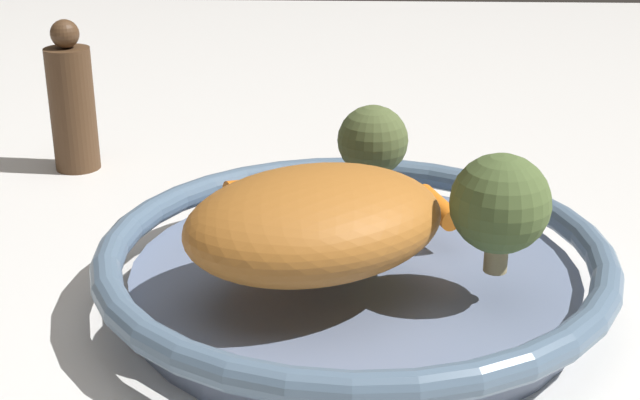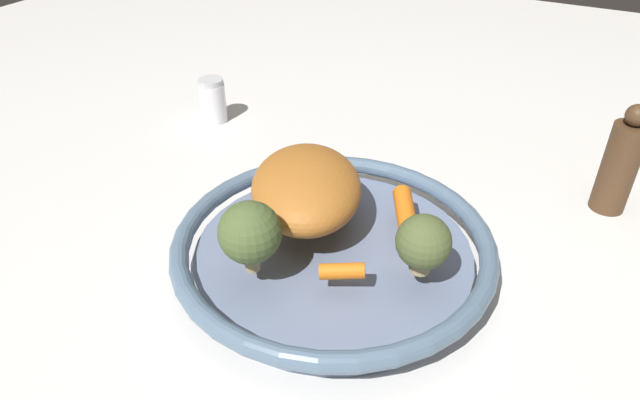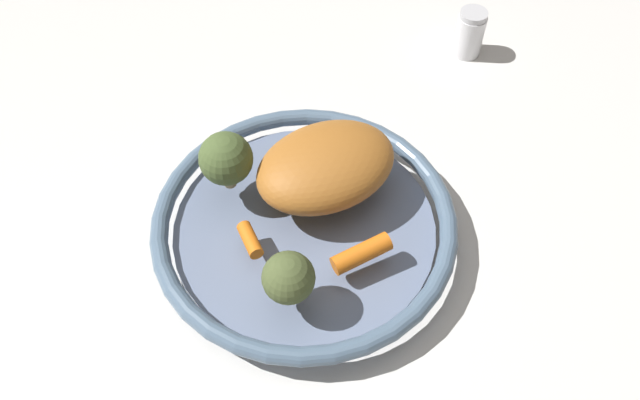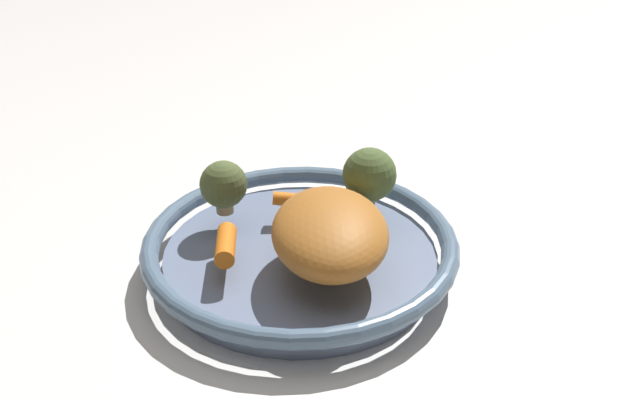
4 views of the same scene
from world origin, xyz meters
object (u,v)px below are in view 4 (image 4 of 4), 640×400
roast_chicken_piece (330,233)px  broccoli_floret_large (223,185)px  baby_carrot_center (226,245)px  baby_carrot_back (292,200)px  broccoli_floret_edge (370,175)px  serving_bowl (300,254)px

roast_chicken_piece → broccoli_floret_large: size_ratio=2.63×
roast_chicken_piece → baby_carrot_center: bearing=-69.9°
baby_carrot_back → broccoli_floret_edge: bearing=109.6°
roast_chicken_piece → baby_carrot_back: size_ratio=3.78×
roast_chicken_piece → broccoli_floret_edge: (-0.11, -0.00, 0.01)m
baby_carrot_back → broccoli_floret_large: bearing=-54.6°
serving_bowl → broccoli_floret_edge: 0.11m
baby_carrot_center → serving_bowl: bearing=137.6°
roast_chicken_piece → baby_carrot_center: size_ratio=2.52×
baby_carrot_back → roast_chicken_piece: bearing=46.0°
broccoli_floret_edge → broccoli_floret_large: (0.07, -0.14, -0.01)m
broccoli_floret_edge → broccoli_floret_large: bearing=-63.0°
baby_carrot_center → broccoli_floret_edge: 0.18m
roast_chicken_piece → broccoli_floret_large: same height
baby_carrot_center → roast_chicken_piece: bearing=110.1°
serving_bowl → broccoli_floret_large: bearing=-97.1°
baby_carrot_center → broccoli_floret_edge: (-0.14, 0.10, 0.03)m
baby_carrot_center → broccoli_floret_edge: bearing=145.7°
baby_carrot_center → broccoli_floret_edge: size_ratio=0.87×
baby_carrot_back → serving_bowl: bearing=33.6°
broccoli_floret_edge → baby_carrot_center: bearing=-34.3°
broccoli_floret_edge → roast_chicken_piece: bearing=0.7°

